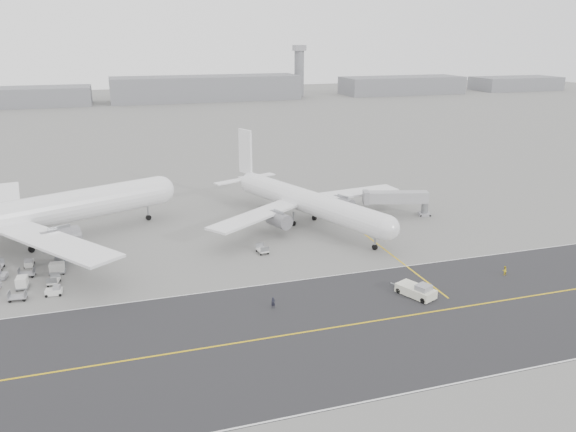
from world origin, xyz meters
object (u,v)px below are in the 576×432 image
object	(u,v)px
jet_bridge	(397,199)
ground_crew_a	(273,303)
control_tower	(299,70)
pushback_tug	(417,291)
airliner_b	(305,201)
airliner_a	(23,215)
ground_crew_b	(504,271)

from	to	relation	value
jet_bridge	ground_crew_a	world-z (taller)	jet_bridge
ground_crew_a	control_tower	bearing A→B (deg)	73.28
control_tower	pushback_tug	bearing A→B (deg)	-104.95
airliner_b	airliner_a	bearing A→B (deg)	155.45
airliner_a	airliner_b	world-z (taller)	airliner_a
control_tower	airliner_a	size ratio (longest dim) A/B	0.54
control_tower	airliner_a	bearing A→B (deg)	-119.02
airliner_a	jet_bridge	distance (m)	73.64
ground_crew_b	airliner_a	bearing A→B (deg)	-26.39
control_tower	pushback_tug	world-z (taller)	control_tower
jet_bridge	ground_crew_a	bearing A→B (deg)	-121.97
airliner_b	pushback_tug	bearing A→B (deg)	-104.35
ground_crew_a	pushback_tug	bearing A→B (deg)	-4.67
pushback_tug	ground_crew_a	xyz separation A→B (m)	(-21.47, 2.68, -0.07)
pushback_tug	ground_crew_b	size ratio (longest dim) A/B	4.84
airliner_a	airliner_b	size ratio (longest dim) A/B	1.24
airliner_a	pushback_tug	size ratio (longest dim) A/B	7.64
control_tower	jet_bridge	size ratio (longest dim) A/B	2.13
control_tower	airliner_b	world-z (taller)	control_tower
airliner_b	ground_crew_a	world-z (taller)	airliner_b
pushback_tug	ground_crew_a	world-z (taller)	pushback_tug
pushback_tug	ground_crew_a	bearing A→B (deg)	149.04
control_tower	ground_crew_b	size ratio (longest dim) A/B	20.01
airliner_b	ground_crew_a	distance (m)	38.53
airliner_b	control_tower	bearing A→B (deg)	50.05
airliner_b	jet_bridge	world-z (taller)	airliner_b
pushback_tug	jet_bridge	world-z (taller)	jet_bridge
ground_crew_a	airliner_a	bearing A→B (deg)	136.95
control_tower	airliner_a	xyz separation A→B (m)	(-132.09, -238.06, -10.21)
airliner_a	ground_crew_b	size ratio (longest dim) A/B	36.98
pushback_tug	airliner_b	bearing A→B (deg)	73.57
pushback_tug	ground_crew_b	world-z (taller)	pushback_tug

